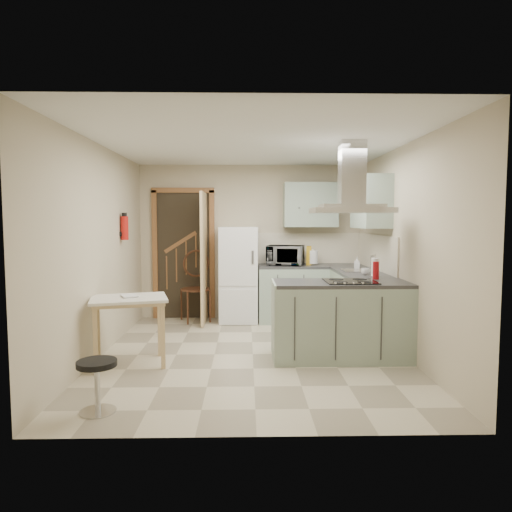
{
  "coord_description": "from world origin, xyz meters",
  "views": [
    {
      "loc": [
        -0.07,
        -5.37,
        1.61
      ],
      "look_at": [
        0.05,
        0.45,
        1.15
      ],
      "focal_mm": 32.0,
      "sensor_mm": 36.0,
      "label": 1
    }
  ],
  "objects_px": {
    "peninsula": "(341,320)",
    "extractor_hood": "(351,210)",
    "fridge": "(238,274)",
    "microwave": "(285,255)",
    "stool": "(97,386)",
    "bentwood_chair": "(195,289)",
    "drop_leaf_table": "(130,331)"
  },
  "relations": [
    {
      "from": "peninsula",
      "to": "extractor_hood",
      "type": "bearing_deg",
      "value": 0.0
    },
    {
      "from": "bentwood_chair",
      "to": "stool",
      "type": "height_order",
      "value": "bentwood_chair"
    },
    {
      "from": "fridge",
      "to": "microwave",
      "type": "bearing_deg",
      "value": -0.81
    },
    {
      "from": "fridge",
      "to": "microwave",
      "type": "relative_size",
      "value": 2.69
    },
    {
      "from": "stool",
      "to": "microwave",
      "type": "distance_m",
      "value": 3.98
    },
    {
      "from": "peninsula",
      "to": "bentwood_chair",
      "type": "height_order",
      "value": "bentwood_chair"
    },
    {
      "from": "drop_leaf_table",
      "to": "extractor_hood",
      "type": "bearing_deg",
      "value": -10.5
    },
    {
      "from": "extractor_hood",
      "to": "bentwood_chair",
      "type": "height_order",
      "value": "extractor_hood"
    },
    {
      "from": "drop_leaf_table",
      "to": "stool",
      "type": "relative_size",
      "value": 1.82
    },
    {
      "from": "drop_leaf_table",
      "to": "microwave",
      "type": "height_order",
      "value": "microwave"
    },
    {
      "from": "bentwood_chair",
      "to": "stool",
      "type": "bearing_deg",
      "value": -120.59
    },
    {
      "from": "fridge",
      "to": "bentwood_chair",
      "type": "height_order",
      "value": "fridge"
    },
    {
      "from": "extractor_hood",
      "to": "stool",
      "type": "height_order",
      "value": "extractor_hood"
    },
    {
      "from": "extractor_hood",
      "to": "stool",
      "type": "bearing_deg",
      "value": -149.42
    },
    {
      "from": "stool",
      "to": "peninsula",
      "type": "bearing_deg",
      "value": 31.64
    },
    {
      "from": "peninsula",
      "to": "microwave",
      "type": "distance_m",
      "value": 2.12
    },
    {
      "from": "peninsula",
      "to": "microwave",
      "type": "xyz_separation_m",
      "value": [
        -0.48,
        1.97,
        0.6
      ]
    },
    {
      "from": "extractor_hood",
      "to": "stool",
      "type": "distance_m",
      "value": 3.22
    },
    {
      "from": "bentwood_chair",
      "to": "extractor_hood",
      "type": "bearing_deg",
      "value": -68.14
    },
    {
      "from": "fridge",
      "to": "peninsula",
      "type": "relative_size",
      "value": 0.97
    },
    {
      "from": "drop_leaf_table",
      "to": "stool",
      "type": "height_order",
      "value": "drop_leaf_table"
    },
    {
      "from": "bentwood_chair",
      "to": "stool",
      "type": "xyz_separation_m",
      "value": [
        -0.44,
        -3.45,
        -0.29
      ]
    },
    {
      "from": "fridge",
      "to": "extractor_hood",
      "type": "xyz_separation_m",
      "value": [
        1.32,
        -1.98,
        0.97
      ]
    },
    {
      "from": "peninsula",
      "to": "bentwood_chair",
      "type": "bearing_deg",
      "value": 133.71
    },
    {
      "from": "fridge",
      "to": "bentwood_chair",
      "type": "distance_m",
      "value": 0.73
    },
    {
      "from": "peninsula",
      "to": "extractor_hood",
      "type": "height_order",
      "value": "extractor_hood"
    },
    {
      "from": "peninsula",
      "to": "stool",
      "type": "height_order",
      "value": "peninsula"
    },
    {
      "from": "fridge",
      "to": "stool",
      "type": "relative_size",
      "value": 3.37
    },
    {
      "from": "microwave",
      "to": "fridge",
      "type": "bearing_deg",
      "value": -166.48
    },
    {
      "from": "peninsula",
      "to": "stool",
      "type": "bearing_deg",
      "value": -148.36
    },
    {
      "from": "bentwood_chair",
      "to": "microwave",
      "type": "xyz_separation_m",
      "value": [
        1.43,
        -0.03,
        0.54
      ]
    },
    {
      "from": "microwave",
      "to": "bentwood_chair",
      "type": "bearing_deg",
      "value": -166.86
    }
  ]
}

